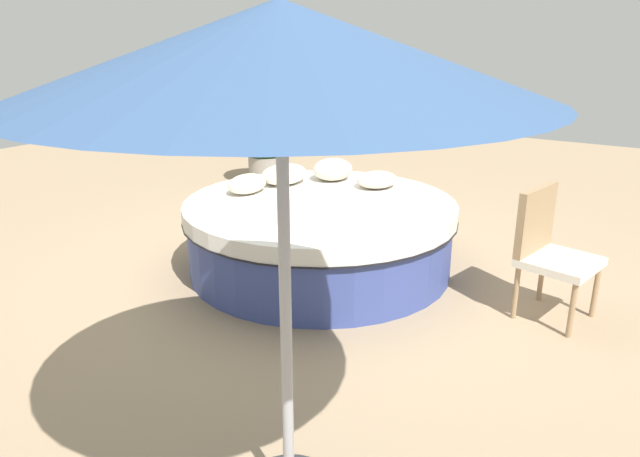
# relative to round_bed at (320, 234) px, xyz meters

# --- Properties ---
(ground_plane) EXTENTS (16.00, 16.00, 0.00)m
(ground_plane) POSITION_rel_round_bed_xyz_m (0.00, 0.00, -0.33)
(ground_plane) COLOR #9E8466
(round_bed) EXTENTS (2.41, 2.41, 0.64)m
(round_bed) POSITION_rel_round_bed_xyz_m (0.00, 0.00, 0.00)
(round_bed) COLOR #38478C
(round_bed) RESTS_ON ground_plane
(throw_pillow_0) EXTENTS (0.45, 0.37, 0.15)m
(throw_pillow_0) POSITION_rel_round_bed_xyz_m (0.71, -0.19, 0.39)
(throw_pillow_0) COLOR beige
(throw_pillow_0) RESTS_ON round_bed
(throw_pillow_1) EXTENTS (0.43, 0.38, 0.22)m
(throw_pillow_1) POSITION_rel_round_bed_xyz_m (0.72, 0.31, 0.42)
(throw_pillow_1) COLOR beige
(throw_pillow_1) RESTS_ON round_bed
(throw_pillow_2) EXTENTS (0.53, 0.39, 0.19)m
(throw_pillow_2) POSITION_rel_round_bed_xyz_m (0.34, 0.63, 0.41)
(throw_pillow_2) COLOR beige
(throw_pillow_2) RESTS_ON round_bed
(throw_pillow_3) EXTENTS (0.43, 0.29, 0.17)m
(throw_pillow_3) POSITION_rel_round_bed_xyz_m (-0.14, 0.71, 0.40)
(throw_pillow_3) COLOR beige
(throw_pillow_3) RESTS_ON round_bed
(patio_chair) EXTENTS (0.61, 0.59, 0.98)m
(patio_chair) POSITION_rel_round_bed_xyz_m (0.17, -1.91, 0.23)
(patio_chair) COLOR #997A56
(patio_chair) RESTS_ON ground_plane
(patio_umbrella) EXTENTS (2.00, 2.00, 2.18)m
(patio_umbrella) POSITION_rel_round_bed_xyz_m (-2.43, -1.40, 1.65)
(patio_umbrella) COLOR #262628
(patio_umbrella) RESTS_ON ground_plane
(planter) EXTENTS (0.82, 0.82, 1.17)m
(planter) POSITION_rel_round_bed_xyz_m (2.20, 2.30, 0.34)
(planter) COLOR gray
(planter) RESTS_ON ground_plane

